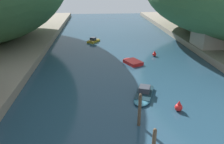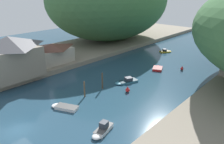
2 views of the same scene
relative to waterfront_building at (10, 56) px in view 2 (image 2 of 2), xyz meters
The scene contains 15 objects.
water_surface 28.78m from the waterfront_building, 52.88° to the left, with size 130.00×130.00×0.00m, color #234256.
left_bank 24.34m from the waterfront_building, 109.08° to the left, with size 22.00×120.00×1.11m.
hillside_left 41.34m from the waterfront_building, 102.74° to the left, with size 33.39×46.74×26.59m.
waterfront_building is the anchor object (origin of this frame).
boathouse_shed 10.79m from the waterfront_building, 98.96° to the left, with size 6.82×9.54×4.68m.
boat_cabin_cruiser 17.62m from the waterfront_building, ahead, with size 4.79×3.27×0.48m.
boat_far_upstream 26.38m from the waterfront_building, ahead, with size 2.23×4.19×1.44m.
boat_moored_right 23.83m from the waterfront_building, 40.15° to the left, with size 3.35×5.18×1.07m.
boat_far_right_bank 42.99m from the waterfront_building, 73.42° to the left, with size 3.29×3.78×1.02m.
boat_near_quay 32.53m from the waterfront_building, 55.37° to the left, with size 3.44×4.17×0.52m.
mooring_post_second 17.55m from the waterfront_building, 17.53° to the left, with size 0.28×0.28×3.04m.
mooring_post_middle 19.27m from the waterfront_building, 30.94° to the left, with size 0.29×0.29×3.31m.
channel_buoy_near 24.36m from the waterfront_building, 29.67° to the left, with size 0.80×0.80×1.19m.
channel_buoy_far 37.75m from the waterfront_building, 52.29° to the left, with size 0.70×0.70×1.04m.
person_on_quay 3.73m from the waterfront_building, 16.25° to the right, with size 0.27×0.40×1.69m.
Camera 2 is at (26.27, -9.67, 18.06)m, focal length 35.00 mm.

